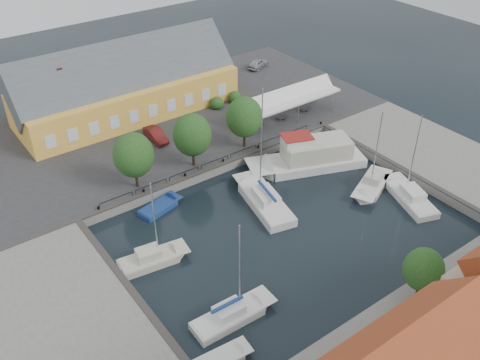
# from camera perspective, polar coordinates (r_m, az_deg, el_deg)

# --- Properties ---
(ground) EXTENTS (140.00, 140.00, 0.00)m
(ground) POSITION_cam_1_polar(r_m,az_deg,el_deg) (53.48, 3.80, -4.26)
(ground) COLOR black
(ground) RESTS_ON ground
(north_quay) EXTENTS (56.00, 26.00, 1.00)m
(north_quay) POSITION_cam_1_polar(r_m,az_deg,el_deg) (69.36, -8.35, 5.72)
(north_quay) COLOR #2D2D30
(north_quay) RESTS_ON ground
(west_quay) EXTENTS (12.00, 24.00, 1.00)m
(west_quay) POSITION_cam_1_polar(r_m,az_deg,el_deg) (44.50, -17.71, -15.35)
(west_quay) COLOR slate
(west_quay) RESTS_ON ground
(east_quay) EXTENTS (12.00, 24.00, 1.00)m
(east_quay) POSITION_cam_1_polar(r_m,az_deg,el_deg) (66.31, 19.84, 2.46)
(east_quay) COLOR slate
(east_quay) RESTS_ON ground
(south_bank) EXTENTS (56.00, 14.00, 1.00)m
(south_bank) POSITION_cam_1_polar(r_m,az_deg,el_deg) (44.05, 22.25, -17.32)
(south_bank) COLOR slate
(south_bank) RESTS_ON ground
(quay_edge_fittings) EXTENTS (56.00, 24.72, 0.40)m
(quay_edge_fittings) POSITION_cam_1_polar(r_m,az_deg,el_deg) (55.81, 0.77, -0.95)
(quay_edge_fittings) COLOR #383533
(quay_edge_fittings) RESTS_ON north_quay
(warehouse) EXTENTS (28.56, 14.00, 9.55)m
(warehouse) POSITION_cam_1_polar(r_m,az_deg,el_deg) (71.04, -12.60, 9.51)
(warehouse) COLOR gold
(warehouse) RESTS_ON north_quay
(tent_canopy) EXTENTS (14.00, 4.00, 2.83)m
(tent_canopy) POSITION_cam_1_polar(r_m,az_deg,el_deg) (68.70, 5.32, 8.64)
(tent_canopy) COLOR white
(tent_canopy) RESTS_ON north_quay
(quay_trees) EXTENTS (18.20, 4.20, 6.30)m
(quay_trees) POSITION_cam_1_polar(r_m,az_deg,el_deg) (57.93, -5.12, 4.81)
(quay_trees) COLOR black
(quay_trees) RESTS_ON north_quay
(car_silver) EXTENTS (4.45, 3.02, 1.41)m
(car_silver) POSITION_cam_1_polar(r_m,az_deg,el_deg) (84.41, 1.93, 12.32)
(car_silver) COLOR #B0B2B8
(car_silver) RESTS_ON north_quay
(car_red) EXTENTS (1.63, 4.31, 1.40)m
(car_red) POSITION_cam_1_polar(r_m,az_deg,el_deg) (64.97, -8.99, 4.78)
(car_red) COLOR #5B1614
(car_red) RESTS_ON north_quay
(center_sailboat) EXTENTS (4.90, 10.07, 13.29)m
(center_sailboat) POSITION_cam_1_polar(r_m,az_deg,el_deg) (55.17, 2.58, -2.35)
(center_sailboat) COLOR silver
(center_sailboat) RESTS_ON ground
(trawler) EXTENTS (14.06, 8.55, 5.00)m
(trawler) POSITION_cam_1_polar(r_m,az_deg,el_deg) (61.44, 7.52, 2.31)
(trawler) COLOR silver
(trawler) RESTS_ON ground
(east_boat_b) EXTENTS (7.51, 5.10, 10.06)m
(east_boat_b) POSITION_cam_1_polar(r_m,az_deg,el_deg) (59.46, 13.91, -0.56)
(east_boat_b) COLOR silver
(east_boat_b) RESTS_ON ground
(east_boat_c) EXTENTS (4.92, 8.15, 10.17)m
(east_boat_c) POSITION_cam_1_polar(r_m,az_deg,el_deg) (58.54, 17.64, -1.88)
(east_boat_c) COLOR silver
(east_boat_c) RESTS_ON ground
(west_boat_b) EXTENTS (6.68, 3.09, 9.11)m
(west_boat_b) POSITION_cam_1_polar(r_m,az_deg,el_deg) (49.14, -9.35, -8.47)
(west_boat_b) COLOR #BCB9A9
(west_boat_b) RESTS_ON ground
(west_boat_d) EXTENTS (7.36, 2.38, 9.91)m
(west_boat_d) POSITION_cam_1_polar(r_m,az_deg,el_deg) (43.93, -0.86, -14.38)
(west_boat_d) COLOR silver
(west_boat_d) RESTS_ON ground
(launch_sw) EXTENTS (4.65, 2.09, 0.98)m
(launch_sw) POSITION_cam_1_polar(r_m,az_deg,el_deg) (41.57, -1.98, -18.68)
(launch_sw) COLOR silver
(launch_sw) RESTS_ON ground
(launch_nw) EXTENTS (5.09, 3.04, 0.88)m
(launch_nw) POSITION_cam_1_polar(r_m,az_deg,el_deg) (55.37, -8.52, -2.96)
(launch_nw) COLOR navy
(launch_nw) RESTS_ON ground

